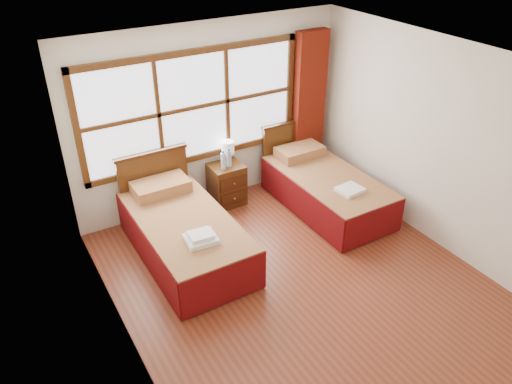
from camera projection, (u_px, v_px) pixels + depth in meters
floor at (299, 281)px, 5.92m from camera, size 4.50×4.50×0.00m
ceiling at (311, 65)px, 4.59m from camera, size 4.50×4.50×0.00m
wall_back at (210, 117)px, 6.92m from camera, size 4.00×0.00×4.00m
wall_left at (118, 245)px, 4.38m from camera, size 0.00×4.50×4.50m
wall_right at (437, 145)px, 6.13m from camera, size 0.00×4.50×4.50m
window at (194, 107)px, 6.68m from camera, size 3.16×0.06×1.56m
curtain at (309, 107)px, 7.58m from camera, size 0.50×0.16×2.30m
bed_left at (184, 232)px, 6.23m from camera, size 1.07×2.09×1.04m
bed_right at (324, 188)px, 7.21m from camera, size 1.03×2.05×1.00m
nightstand at (227, 184)px, 7.28m from camera, size 0.47×0.46×0.62m
towels_left at (201, 238)px, 5.66m from camera, size 0.38×0.34×0.10m
towels_right at (350, 190)px, 6.66m from camera, size 0.35×0.31×0.05m
lamp at (228, 148)px, 7.05m from camera, size 0.18×0.18×0.35m
bottle_near at (223, 161)px, 6.97m from camera, size 0.07×0.07×0.28m
bottle_far at (229, 158)px, 7.04m from camera, size 0.07×0.07×0.27m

